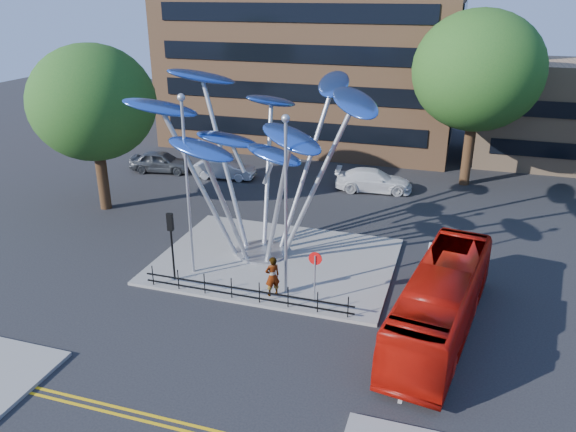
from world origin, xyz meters
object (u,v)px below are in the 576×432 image
(traffic_light_island, at_px, (171,233))
(parked_car_left, at_px, (161,162))
(parked_car_right, at_px, (374,180))
(street_lamp_right, at_px, (286,191))
(red_bus, at_px, (441,301))
(pedestrian, at_px, (272,276))
(tree_right, at_px, (478,71))
(tree_left, at_px, (93,103))
(street_lamp_left, at_px, (186,171))
(no_entry_sign_island, at_px, (315,269))
(leaf_sculpture, at_px, (259,128))
(parked_car_mid, at_px, (225,169))

(traffic_light_island, bearing_deg, parked_car_left, 121.33)
(traffic_light_island, height_order, parked_car_right, traffic_light_island)
(street_lamp_right, relative_size, red_bus, 0.80)
(traffic_light_island, xyz_separation_m, pedestrian, (5.02, 0.00, -1.50))
(tree_right, xyz_separation_m, tree_left, (-22.00, -12.00, -1.24))
(street_lamp_left, xyz_separation_m, parked_car_right, (6.44, 15.06, -4.59))
(red_bus, bearing_deg, street_lamp_left, -178.50)
(parked_car_left, relative_size, parked_car_right, 0.90)
(tree_right, bearing_deg, street_lamp_right, -111.54)
(traffic_light_island, relative_size, parked_car_left, 0.72)
(tree_right, height_order, street_lamp_left, tree_right)
(tree_left, distance_m, parked_car_right, 19.07)
(street_lamp_left, xyz_separation_m, parked_car_left, (-9.94, 14.50, -4.54))
(no_entry_sign_island, bearing_deg, street_lamp_left, 171.39)
(leaf_sculpture, relative_size, pedestrian, 6.60)
(parked_car_left, xyz_separation_m, parked_car_right, (16.38, 0.56, -0.04))
(no_entry_sign_island, height_order, red_bus, red_bus)
(parked_car_left, bearing_deg, tree_right, -88.91)
(leaf_sculpture, height_order, no_entry_sign_island, leaf_sculpture)
(leaf_sculpture, distance_m, parked_car_left, 17.83)
(tree_right, bearing_deg, leaf_sculpture, -123.31)
(pedestrian, height_order, parked_car_right, pedestrian)
(tree_right, bearing_deg, red_bus, -91.59)
(tree_right, distance_m, no_entry_sign_island, 21.31)
(no_entry_sign_island, bearing_deg, street_lamp_right, 162.13)
(street_lamp_left, distance_m, parked_car_mid, 15.90)
(red_bus, relative_size, pedestrian, 5.37)
(parked_car_mid, bearing_deg, parked_car_left, 85.10)
(leaf_sculpture, xyz_separation_m, parked_car_right, (4.01, 11.88, -6.10))
(street_lamp_right, distance_m, pedestrian, 4.04)
(tree_left, xyz_separation_m, street_lamp_right, (14.50, -7.00, -1.70))
(tree_right, bearing_deg, traffic_light_island, -123.69)
(parked_car_mid, bearing_deg, parked_car_right, -91.99)
(pedestrian, bearing_deg, no_entry_sign_island, 139.64)
(tree_right, xyz_separation_m, parked_car_left, (-22.44, -4.00, -7.22))
(parked_car_left, height_order, parked_car_right, parked_car_left)
(pedestrian, bearing_deg, red_bus, 135.22)
(no_entry_sign_island, xyz_separation_m, red_bus, (5.44, -0.53, -0.38))
(tree_left, xyz_separation_m, parked_car_left, (-0.44, 8.00, -5.98))
(pedestrian, height_order, parked_car_left, pedestrian)
(leaf_sculpture, xyz_separation_m, parked_car_mid, (-7.05, 11.32, -6.13))
(tree_right, relative_size, leaf_sculpture, 0.95)
(no_entry_sign_island, distance_m, parked_car_left, 22.60)
(red_bus, bearing_deg, parked_car_left, 152.52)
(pedestrian, relative_size, parked_car_left, 0.40)
(tree_right, bearing_deg, parked_car_right, -150.42)
(tree_left, height_order, parked_car_mid, tree_left)
(street_lamp_right, height_order, parked_car_right, street_lamp_right)
(parked_car_mid, xyz_separation_m, parked_car_right, (11.06, 0.56, 0.03))
(traffic_light_island, relative_size, no_entry_sign_island, 1.40)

